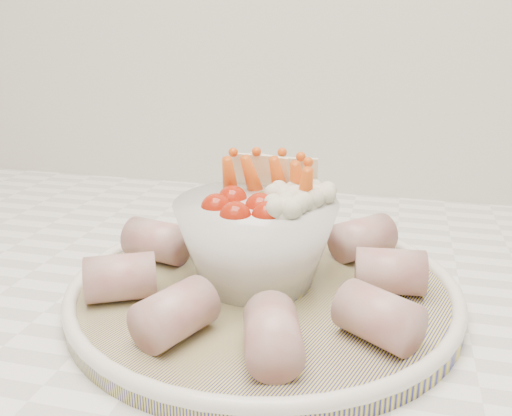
# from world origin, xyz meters

# --- Properties ---
(serving_platter) EXTENTS (0.41, 0.41, 0.02)m
(serving_platter) POSITION_xyz_m (0.00, 1.43, 0.93)
(serving_platter) COLOR navy
(serving_platter) RESTS_ON kitchen_counter
(veggie_bowl) EXTENTS (0.14, 0.14, 0.11)m
(veggie_bowl) POSITION_xyz_m (-0.00, 1.44, 0.98)
(veggie_bowl) COLOR silver
(veggie_bowl) RESTS_ON serving_platter
(cured_meat_rolls) EXTENTS (0.27, 0.29, 0.04)m
(cured_meat_rolls) POSITION_xyz_m (0.00, 1.43, 0.95)
(cured_meat_rolls) COLOR #A34A4B
(cured_meat_rolls) RESTS_ON serving_platter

